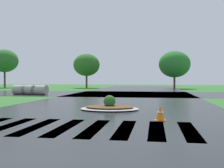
# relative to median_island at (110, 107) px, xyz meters

# --- Properties ---
(asphalt_roadway) EXTENTS (10.99, 80.00, 0.01)m
(asphalt_roadway) POSITION_rel_median_island_xyz_m (-0.12, 1.26, -0.13)
(asphalt_roadway) COLOR #232628
(asphalt_roadway) RESTS_ON ground
(asphalt_cross_road) EXTENTS (90.00, 9.89, 0.01)m
(asphalt_cross_road) POSITION_rel_median_island_xyz_m (-0.12, 13.20, -0.13)
(asphalt_cross_road) COLOR #232628
(asphalt_cross_road) RESTS_ON ground
(crosswalk_stripes) EXTENTS (6.75, 3.10, 0.01)m
(crosswalk_stripes) POSITION_rel_median_island_xyz_m (-0.12, -4.75, -0.13)
(crosswalk_stripes) COLOR white
(crosswalk_stripes) RESTS_ON ground
(median_island) EXTENTS (2.72, 2.13, 0.68)m
(median_island) POSITION_rel_median_island_xyz_m (0.00, 0.00, 0.00)
(median_island) COLOR #9E9B93
(median_island) RESTS_ON ground
(drainage_pipe_stack) EXTENTS (3.35, 1.34, 0.87)m
(drainage_pipe_stack) POSITION_rel_median_island_xyz_m (-8.93, 10.72, 0.30)
(drainage_pipe_stack) COLOR #9E9B93
(drainage_pipe_stack) RESTS_ON ground
(traffic_cone) EXTENTS (0.36, 0.36, 0.53)m
(traffic_cone) POSITION_rel_median_island_xyz_m (2.26, -2.97, 0.12)
(traffic_cone) COLOR orange
(traffic_cone) RESTS_ON ground
(background_treeline) EXTENTS (44.40, 5.03, 5.97)m
(background_treeline) POSITION_rel_median_island_xyz_m (-2.62, 28.21, 3.49)
(background_treeline) COLOR #4C3823
(background_treeline) RESTS_ON ground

